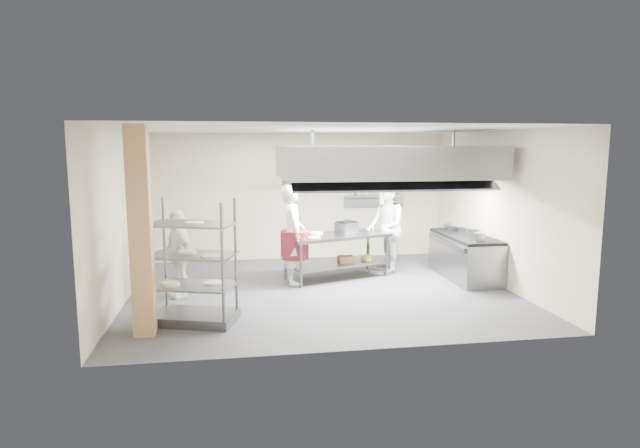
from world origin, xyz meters
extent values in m
plane|color=#3B3B3E|center=(0.00, 0.00, 0.00)|extent=(7.00, 7.00, 0.00)
plane|color=silver|center=(0.00, 0.00, 3.00)|extent=(7.00, 7.00, 0.00)
plane|color=#BAB094|center=(0.00, 3.00, 1.50)|extent=(7.00, 0.00, 7.00)
plane|color=#BAB094|center=(-3.50, 0.00, 1.50)|extent=(0.00, 6.00, 6.00)
plane|color=#BAB094|center=(3.50, 0.00, 1.50)|extent=(0.00, 6.00, 6.00)
cube|color=tan|center=(-2.90, -1.90, 1.50)|extent=(0.30, 0.30, 3.00)
cube|color=gray|center=(1.30, 0.40, 2.40)|extent=(4.00, 2.50, 0.60)
cube|color=white|center=(0.40, 0.40, 2.08)|extent=(1.60, 0.12, 0.04)
cube|color=white|center=(2.20, 0.40, 2.08)|extent=(1.60, 0.12, 0.04)
cube|color=gray|center=(1.80, 2.84, 1.50)|extent=(1.50, 0.28, 0.04)
cube|color=gray|center=(0.48, 0.94, 0.88)|extent=(2.32, 1.52, 0.06)
cube|color=slate|center=(0.48, 0.94, 0.30)|extent=(2.12, 1.38, 0.04)
cube|color=slate|center=(3.08, 0.50, 0.42)|extent=(0.80, 2.00, 0.84)
cube|color=black|center=(3.08, 0.50, 0.87)|extent=(0.78, 1.96, 0.06)
imported|color=silver|center=(-0.47, 0.64, 0.99)|extent=(0.49, 0.73, 1.98)
imported|color=silver|center=(1.60, 1.30, 0.99)|extent=(0.78, 0.98, 1.98)
imported|color=white|center=(-2.60, 0.04, 0.79)|extent=(0.78, 1.00, 1.58)
cube|color=slate|center=(0.74, 1.22, 1.01)|extent=(0.52, 0.49, 0.20)
cube|color=olive|center=(0.67, 0.92, 0.39)|extent=(0.33, 0.24, 0.14)
cylinder|color=gray|center=(3.04, 0.10, 1.00)|extent=(0.28, 0.28, 0.20)
cylinder|color=white|center=(-2.24, -1.47, 0.61)|extent=(0.28, 0.28, 0.05)
camera|label=1|loc=(-1.59, -9.65, 2.72)|focal=30.00mm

